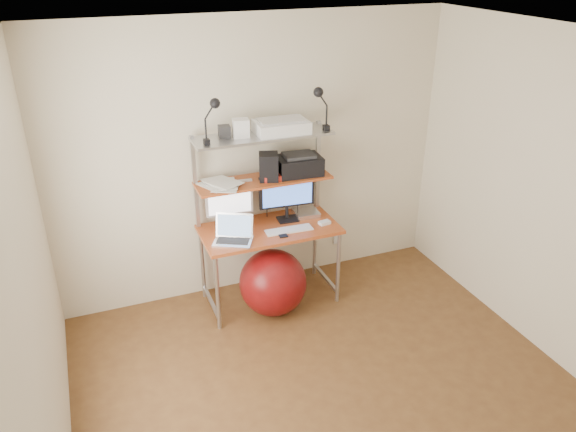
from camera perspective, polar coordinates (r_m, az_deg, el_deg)
name	(u,v)px	position (r m, az deg, el deg)	size (l,w,h in m)	color
room	(347,253)	(3.51, 5.99, -3.77)	(3.60, 3.60, 3.60)	brown
computer_desk	(267,203)	(4.87, -2.20, 1.37)	(1.20, 0.60, 1.57)	#B44D23
wall_outlet	(337,238)	(5.70, 5.04, -2.23)	(0.08, 0.01, 0.12)	white
monitor_silver	(229,201)	(4.85, -5.98, 1.49)	(0.41, 0.16, 0.46)	silver
monitor_black	(287,193)	(4.96, -0.11, 2.30)	(0.50, 0.16, 0.50)	black
laptop	(234,235)	(4.71, -5.53, -1.94)	(0.40, 0.37, 0.28)	silver
keyboard	(289,230)	(4.86, 0.09, -1.43)	(0.41, 0.12, 0.01)	white
mouse	(325,223)	(4.98, 3.73, -0.68)	(0.10, 0.06, 0.03)	white
mac_mini	(306,213)	(5.14, 1.83, 0.34)	(0.22, 0.22, 0.04)	silver
phone	(282,234)	(4.80, -0.62, -1.83)	(0.07, 0.13, 0.01)	black
printer	(299,165)	(4.93, 1.09, 5.24)	(0.41, 0.29, 0.19)	black
nas_cube	(269,167)	(4.79, -1.99, 5.02)	(0.16, 0.16, 0.24)	black
red_box	(273,177)	(4.82, -1.54, 3.94)	(0.17, 0.12, 0.05)	red
scanner	(281,126)	(4.75, -0.69, 9.12)	(0.45, 0.30, 0.12)	white
box_white	(241,128)	(4.64, -4.81, 8.88)	(0.13, 0.11, 0.15)	white
box_grey	(224,131)	(4.66, -6.48, 8.54)	(0.10, 0.10, 0.10)	#2D2D2F
clip_lamp_left	(213,111)	(4.44, -7.62, 10.53)	(0.15, 0.08, 0.37)	black
clip_lamp_right	(320,99)	(4.72, 3.28, 11.76)	(0.15, 0.08, 0.38)	black
exercise_ball	(273,282)	(4.97, -1.55, -6.77)	(0.59, 0.59, 0.59)	maroon
paper_stack	(222,184)	(4.74, -6.77, 3.27)	(0.38, 0.42, 0.03)	white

